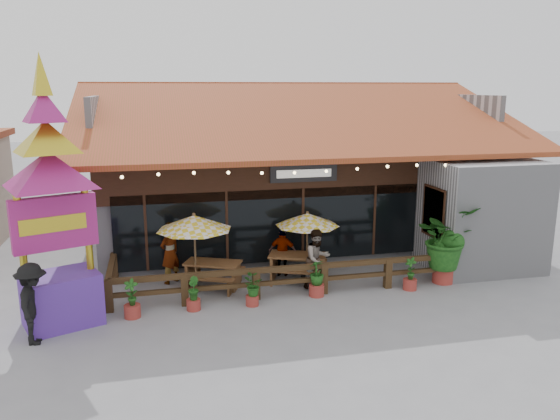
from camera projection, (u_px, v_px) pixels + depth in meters
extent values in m
plane|color=gray|center=(334.00, 286.00, 16.54)|extent=(100.00, 100.00, 0.00)
cube|color=#A9A9AE|center=(282.00, 183.00, 22.75)|extent=(14.00, 10.00, 4.00)
cube|color=#351B11|center=(272.00, 174.00, 17.33)|extent=(11.00, 0.16, 1.60)
cube|color=black|center=(273.00, 226.00, 17.68)|extent=(10.00, 0.12, 2.40)
cube|color=#FFD572|center=(271.00, 224.00, 17.87)|extent=(9.80, 0.05, 2.20)
cube|color=#A9A9AE|center=(481.00, 215.00, 17.91)|extent=(3.50, 2.70, 3.60)
cube|color=#B5321D|center=(434.00, 212.00, 17.33)|extent=(0.06, 1.20, 1.50)
cube|color=#351B11|center=(433.00, 212.00, 17.32)|extent=(0.04, 1.34, 1.64)
cube|color=#9F3C23|center=(305.00, 117.00, 18.78)|extent=(15.50, 7.05, 2.37)
cube|color=#9F3C23|center=(265.00, 109.00, 25.44)|extent=(15.50, 7.05, 2.37)
cube|color=#9F3C23|center=(282.00, 84.00, 21.86)|extent=(15.50, 0.30, 0.12)
cube|color=#A9A9AE|center=(102.00, 119.00, 20.62)|extent=(0.20, 9.00, 1.80)
cube|color=#A9A9AE|center=(439.00, 115.00, 23.69)|extent=(0.20, 9.00, 1.80)
cube|color=black|center=(304.00, 173.00, 17.43)|extent=(2.20, 0.10, 0.55)
cube|color=silver|center=(304.00, 174.00, 17.37)|extent=(1.80, 0.02, 0.25)
cube|color=#351B11|center=(146.00, 233.00, 16.77)|extent=(0.08, 0.08, 2.40)
cube|color=#351B11|center=(227.00, 229.00, 17.31)|extent=(0.08, 0.08, 2.40)
cube|color=#351B11|center=(303.00, 224.00, 17.86)|extent=(0.08, 0.08, 2.40)
cube|color=#351B11|center=(374.00, 220.00, 18.41)|extent=(0.08, 0.08, 2.40)
sphere|color=#FFDC8C|center=(122.00, 177.00, 14.51)|extent=(0.09, 0.09, 0.09)
sphere|color=#FFDC8C|center=(158.00, 174.00, 14.71)|extent=(0.09, 0.09, 0.09)
sphere|color=#FFDC8C|center=(194.00, 173.00, 14.92)|extent=(0.09, 0.09, 0.09)
sphere|color=#FFDC8C|center=(228.00, 173.00, 15.13)|extent=(0.09, 0.09, 0.09)
sphere|color=#FFDC8C|center=(262.00, 173.00, 15.35)|extent=(0.09, 0.09, 0.09)
sphere|color=#FFDC8C|center=(295.00, 173.00, 15.57)|extent=(0.09, 0.09, 0.09)
sphere|color=#FFDC8C|center=(326.00, 171.00, 15.77)|extent=(0.09, 0.09, 0.09)
sphere|color=#FFDC8C|center=(357.00, 169.00, 15.97)|extent=(0.09, 0.09, 0.09)
sphere|color=#FFDC8C|center=(387.00, 166.00, 16.17)|extent=(0.09, 0.09, 0.09)
sphere|color=#FFDC8C|center=(417.00, 165.00, 16.38)|extent=(0.09, 0.09, 0.09)
sphere|color=#FFDC8C|center=(445.00, 165.00, 16.59)|extent=(0.09, 0.09, 0.09)
cube|color=#412C17|center=(109.00, 296.00, 14.53)|extent=(0.20, 0.20, 0.90)
cube|color=#412C17|center=(185.00, 290.00, 14.97)|extent=(0.20, 0.20, 0.90)
cube|color=#412C17|center=(256.00, 284.00, 15.41)|extent=(0.20, 0.20, 0.90)
cube|color=#412C17|center=(324.00, 279.00, 15.85)|extent=(0.20, 0.20, 0.90)
cube|color=#412C17|center=(388.00, 273.00, 16.29)|extent=(0.20, 0.20, 0.90)
cube|color=#412C17|center=(442.00, 269.00, 16.69)|extent=(0.20, 0.20, 0.90)
cube|color=#412C17|center=(287.00, 268.00, 15.52)|extent=(9.80, 0.16, 0.14)
cube|color=#412C17|center=(287.00, 282.00, 15.61)|extent=(9.80, 0.12, 0.12)
cube|color=#412C17|center=(111.00, 267.00, 15.63)|extent=(0.16, 2.50, 0.14)
cube|color=#412C17|center=(115.00, 268.00, 16.82)|extent=(0.20, 0.20, 0.90)
cylinder|color=brown|center=(195.00, 254.00, 15.97)|extent=(0.06, 0.06, 2.21)
cone|color=yellow|center=(194.00, 222.00, 15.76)|extent=(2.55, 2.55, 0.43)
sphere|color=brown|center=(194.00, 214.00, 15.71)|extent=(0.10, 0.10, 0.10)
cylinder|color=black|center=(197.00, 289.00, 16.21)|extent=(0.42, 0.42, 0.06)
cylinder|color=brown|center=(307.00, 246.00, 17.11)|extent=(0.05, 0.05, 2.01)
cone|color=yellow|center=(307.00, 219.00, 16.92)|extent=(2.67, 2.67, 0.39)
sphere|color=brown|center=(307.00, 212.00, 16.87)|extent=(0.09, 0.09, 0.09)
cylinder|color=black|center=(307.00, 276.00, 17.33)|extent=(0.39, 0.39, 0.05)
cube|color=brown|center=(213.00, 263.00, 16.29)|extent=(1.81, 1.38, 0.06)
cube|color=brown|center=(190.00, 273.00, 16.51)|extent=(0.37, 0.69, 0.76)
cube|color=brown|center=(236.00, 277.00, 16.23)|extent=(0.37, 0.69, 0.76)
cube|color=brown|center=(207.00, 279.00, 15.81)|extent=(1.62, 0.93, 0.05)
cube|color=brown|center=(219.00, 267.00, 16.90)|extent=(1.62, 0.93, 0.05)
cube|color=brown|center=(297.00, 255.00, 16.87)|extent=(1.92, 1.41, 0.07)
cube|color=brown|center=(273.00, 266.00, 17.08)|extent=(0.37, 0.74, 0.81)
cube|color=brown|center=(322.00, 269.00, 16.85)|extent=(0.37, 0.74, 0.81)
cube|color=brown|center=(295.00, 272.00, 16.37)|extent=(1.73, 0.94, 0.05)
cube|color=brown|center=(300.00, 259.00, 17.52)|extent=(1.73, 0.94, 0.05)
cube|color=#522997|center=(62.00, 299.00, 13.75)|extent=(2.14, 1.89, 1.33)
cube|color=#9C1C6C|center=(54.00, 223.00, 13.31)|extent=(1.95, 1.00, 1.33)
cube|color=gold|center=(53.00, 224.00, 13.16)|extent=(1.45, 0.61, 0.39)
cylinder|color=gold|center=(21.00, 233.00, 13.19)|extent=(0.18, 0.18, 2.21)
cylinder|color=gold|center=(88.00, 230.00, 13.53)|extent=(0.18, 0.18, 2.21)
pyramid|color=#9C1C6C|center=(48.00, 150.00, 12.92)|extent=(3.45, 3.45, 0.88)
pyramid|color=gold|center=(45.00, 120.00, 12.76)|extent=(2.44, 2.44, 0.77)
pyramid|color=#9C1C6C|center=(42.00, 88.00, 12.61)|extent=(1.58, 1.58, 0.77)
pyramid|color=gold|center=(38.00, 51.00, 12.42)|extent=(0.72, 0.72, 1.00)
cylinder|color=maroon|center=(443.00, 275.00, 16.80)|extent=(0.64, 0.64, 0.47)
imported|color=#24601B|center=(446.00, 237.00, 16.53)|extent=(2.16, 2.03, 1.93)
sphere|color=#24601B|center=(451.00, 250.00, 16.55)|extent=(0.64, 0.64, 0.64)
sphere|color=#24601B|center=(439.00, 241.00, 16.68)|extent=(0.56, 0.56, 0.56)
imported|color=#351B11|center=(170.00, 253.00, 16.61)|extent=(0.83, 0.82, 1.93)
imported|color=#351B11|center=(317.00, 259.00, 16.23)|extent=(1.05, 0.94, 1.80)
imported|color=#351B11|center=(283.00, 252.00, 17.31)|extent=(0.98, 0.73, 1.55)
imported|color=black|center=(33.00, 304.00, 12.66)|extent=(0.74, 1.27, 1.95)
cylinder|color=maroon|center=(132.00, 311.00, 14.25)|extent=(0.43, 0.43, 0.34)
imported|color=#24601B|center=(131.00, 292.00, 14.13)|extent=(0.42, 0.33, 0.70)
cylinder|color=maroon|center=(194.00, 305.00, 14.73)|extent=(0.38, 0.38, 0.30)
imported|color=#24601B|center=(193.00, 288.00, 14.63)|extent=(0.35, 0.40, 0.63)
cylinder|color=maroon|center=(252.00, 300.00, 15.03)|extent=(0.36, 0.36, 0.29)
imported|color=#24601B|center=(252.00, 285.00, 14.94)|extent=(0.70, 0.69, 0.59)
cylinder|color=maroon|center=(317.00, 290.00, 15.72)|extent=(0.44, 0.44, 0.35)
imported|color=#24601B|center=(317.00, 272.00, 15.60)|extent=(0.52, 0.52, 0.72)
cylinder|color=maroon|center=(410.00, 284.00, 16.21)|extent=(0.41, 0.41, 0.32)
imported|color=#24601B|center=(411.00, 268.00, 16.10)|extent=(0.38, 0.42, 0.67)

